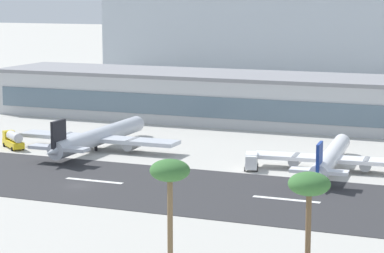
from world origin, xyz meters
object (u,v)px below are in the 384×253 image
at_px(airliner_black_tail_gate_0, 96,138).
at_px(palm_tree_1, 309,188).
at_px(service_box_truck_1, 251,161).
at_px(service_fuel_truck_2, 13,140).
at_px(terminal_building, 272,99).
at_px(palm_tree_2, 170,175).
at_px(airliner_navy_tail_gate_1, 330,158).
at_px(distant_hotel_block, 267,26).

distance_m(airliner_black_tail_gate_0, palm_tree_1, 96.85).
bearing_deg(service_box_truck_1, palm_tree_1, 7.57).
bearing_deg(service_fuel_truck_2, palm_tree_1, -179.32).
bearing_deg(service_fuel_truck_2, terminal_building, -89.82).
xyz_separation_m(terminal_building, palm_tree_1, (41.20, -122.29, 6.17)).
height_order(airliner_black_tail_gate_0, palm_tree_2, palm_tree_2).
relative_size(airliner_black_tail_gate_0, service_box_truck_1, 6.89).
bearing_deg(service_fuel_truck_2, airliner_black_tail_gate_0, -127.53).
height_order(airliner_navy_tail_gate_1, service_fuel_truck_2, airliner_navy_tail_gate_1).
xyz_separation_m(service_fuel_truck_2, palm_tree_2, (68.42, -66.05, 11.19)).
bearing_deg(palm_tree_1, service_fuel_truck_2, 142.93).
bearing_deg(distant_hotel_block, palm_tree_2, -75.63).
bearing_deg(palm_tree_1, service_box_truck_1, 113.58).
xyz_separation_m(terminal_building, service_fuel_truck_2, (-44.36, -57.67, -4.61)).
height_order(terminal_building, service_box_truck_1, terminal_building).
bearing_deg(service_fuel_truck_2, service_box_truck_1, -143.22).
xyz_separation_m(airliner_black_tail_gate_0, palm_tree_2, (49.49, -71.03, 10.28)).
relative_size(distant_hotel_block, palm_tree_1, 9.41).
height_order(terminal_building, distant_hotel_block, distant_hotel_block).
relative_size(service_box_truck_1, palm_tree_2, 0.42).
bearing_deg(distant_hotel_block, airliner_black_tail_gate_0, -85.87).
height_order(terminal_building, palm_tree_1, palm_tree_1).
xyz_separation_m(airliner_black_tail_gate_0, service_box_truck_1, (38.85, -5.94, -1.15)).
bearing_deg(airliner_black_tail_gate_0, palm_tree_2, -145.46).
height_order(palm_tree_1, palm_tree_2, palm_tree_2).
distance_m(airliner_navy_tail_gate_1, service_fuel_truck_2, 73.00).
bearing_deg(distant_hotel_block, terminal_building, -72.20).
bearing_deg(terminal_building, palm_tree_2, -78.99).
relative_size(airliner_navy_tail_gate_1, service_box_truck_1, 6.22).
height_order(terminal_building, airliner_black_tail_gate_0, terminal_building).
relative_size(service_box_truck_1, palm_tree_1, 0.44).
height_order(distant_hotel_block, palm_tree_1, distant_hotel_block).
xyz_separation_m(service_box_truck_1, palm_tree_1, (27.78, -63.65, 11.03)).
relative_size(airliner_navy_tail_gate_1, service_fuel_truck_2, 4.81).
distance_m(terminal_building, palm_tree_2, 126.21).
bearing_deg(airliner_black_tail_gate_0, service_fuel_truck_2, 104.40).
xyz_separation_m(airliner_navy_tail_gate_1, palm_tree_2, (-4.51, -69.25, 10.55)).
height_order(service_fuel_truck_2, palm_tree_1, palm_tree_1).
bearing_deg(service_box_truck_1, terminal_building, 176.88).
bearing_deg(palm_tree_1, airliner_black_tail_gate_0, 133.75).
xyz_separation_m(airliner_navy_tail_gate_1, service_box_truck_1, (-15.15, -4.16, -0.88)).
xyz_separation_m(terminal_building, service_box_truck_1, (13.42, -58.64, -4.85)).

